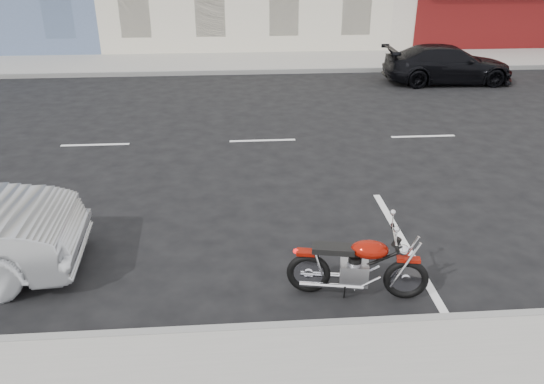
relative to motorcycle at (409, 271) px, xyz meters
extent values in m
plane|color=black|center=(0.42, 6.38, -0.44)|extent=(120.00, 120.00, 0.00)
cube|color=gray|center=(-4.58, 15.08, -0.36)|extent=(80.00, 3.40, 0.15)
cube|color=gray|center=(-4.58, -0.62, -0.36)|extent=(80.00, 0.12, 0.16)
cube|color=gray|center=(-4.58, 13.38, -0.36)|extent=(80.00, 0.12, 0.16)
torus|color=black|center=(0.64, -0.12, -0.15)|extent=(0.61, 0.21, 0.61)
torus|color=black|center=(-0.65, 0.12, -0.15)|extent=(0.61, 0.21, 0.61)
cube|color=maroon|center=(0.64, -0.12, 0.17)|extent=(0.32, 0.17, 0.05)
cube|color=maroon|center=(-0.68, 0.13, 0.19)|extent=(0.29, 0.19, 0.05)
cube|color=gray|center=(-0.04, 0.01, -0.09)|extent=(0.42, 0.34, 0.31)
ellipsoid|color=maroon|center=(0.14, -0.03, 0.28)|extent=(0.55, 0.40, 0.24)
cube|color=black|center=(-0.34, 0.06, 0.27)|extent=(0.59, 0.33, 0.08)
cylinder|color=silver|center=(0.44, -0.08, 0.49)|extent=(0.15, 0.63, 0.03)
sphere|color=silver|center=(0.56, -0.10, 0.30)|extent=(0.15, 0.15, 0.15)
cylinder|color=silver|center=(-0.36, -0.06, -0.24)|extent=(0.86, 0.23, 0.07)
cylinder|color=silver|center=(-0.31, 0.19, -0.24)|extent=(0.86, 0.23, 0.07)
cylinder|color=silver|center=(0.60, -0.11, 0.12)|extent=(0.35, 0.10, 0.72)
cylinder|color=black|center=(0.15, -0.03, 0.06)|extent=(0.72, 0.18, 0.45)
imported|color=black|center=(4.98, 11.66, 0.18)|extent=(4.32, 1.82, 1.25)
camera|label=1|loc=(-2.27, -5.76, 4.01)|focal=35.00mm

